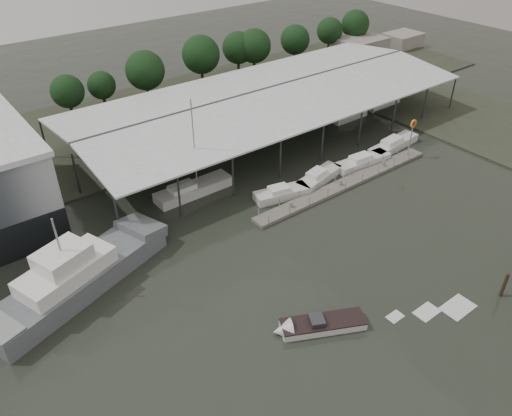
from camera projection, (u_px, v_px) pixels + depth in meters
ground at (311, 277)px, 47.95m from camera, size 200.00×200.00×0.00m
land_strip_far at (123, 129)px, 75.52m from camera, size 140.00×30.00×0.30m
land_strip_east at (481, 123)px, 77.19m from camera, size 20.00×60.00×0.30m
covered_boat_shed at (268, 92)px, 71.52m from camera, size 58.24×24.00×6.96m
floating_dock at (346, 184)px, 61.99m from camera, size 28.00×2.00×1.40m
shell_fuel_sign at (412, 131)px, 65.96m from camera, size 1.10×0.18×5.55m
distant_commercial_buildings at (373, 45)px, 106.11m from camera, size 22.00×8.00×4.00m
grey_trawler at (80, 274)px, 46.01m from camera, size 19.44×10.56×8.84m
white_sailboat at (193, 189)px, 60.03m from camera, size 9.81×2.63×12.14m
speedboat_underway at (315, 326)px, 42.34m from camera, size 17.58×9.74×2.00m
moored_cruiser_0 at (281, 193)px, 59.38m from camera, size 6.99×3.63×1.70m
moored_cruiser_1 at (319, 177)px, 62.53m from camera, size 7.65×3.75×1.70m
moored_cruiser_2 at (362, 161)px, 65.92m from camera, size 8.45×2.88×1.70m
moored_cruiser_3 at (393, 144)px, 70.01m from camera, size 9.36×3.09×1.70m
horizon_tree_line at (238, 50)px, 89.65m from camera, size 66.84×8.24×9.74m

